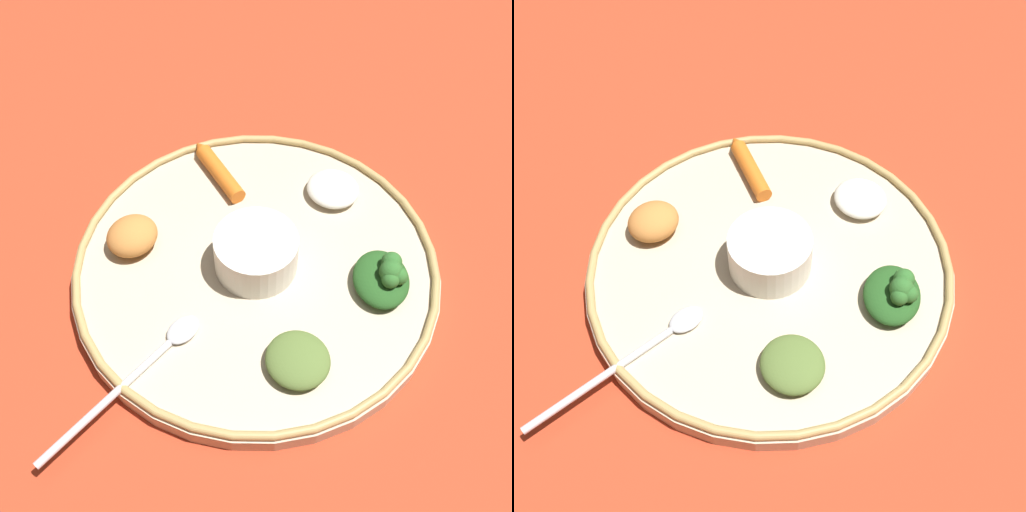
% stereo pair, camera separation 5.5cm
% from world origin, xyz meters
% --- Properties ---
extents(ground_plane, '(2.40, 2.40, 0.00)m').
position_xyz_m(ground_plane, '(0.00, 0.00, 0.00)').
color(ground_plane, '#B7381E').
extents(platter, '(0.36, 0.36, 0.02)m').
position_xyz_m(platter, '(0.00, 0.00, 0.01)').
color(platter, '#C6B293').
rests_on(platter, ground_plane).
extents(platter_rim, '(0.36, 0.36, 0.01)m').
position_xyz_m(platter_rim, '(0.00, 0.00, 0.02)').
color(platter_rim, tan).
rests_on(platter_rim, platter).
extents(center_bowl, '(0.08, 0.08, 0.04)m').
position_xyz_m(center_bowl, '(0.00, 0.00, 0.04)').
color(center_bowl, silver).
rests_on(center_bowl, platter).
extents(spoon, '(0.05, 0.18, 0.01)m').
position_xyz_m(spoon, '(0.03, 0.14, 0.02)').
color(spoon, silver).
rests_on(spoon, platter).
extents(greens_pile, '(0.08, 0.08, 0.04)m').
position_xyz_m(greens_pile, '(-0.12, -0.04, 0.03)').
color(greens_pile, '#23511E').
rests_on(greens_pile, platter).
extents(carrot_near_spoon, '(0.09, 0.06, 0.02)m').
position_xyz_m(carrot_near_spoon, '(0.09, -0.09, 0.03)').
color(carrot_near_spoon, orange).
rests_on(carrot_near_spoon, platter).
extents(mound_collards, '(0.08, 0.08, 0.02)m').
position_xyz_m(mound_collards, '(-0.08, 0.08, 0.03)').
color(mound_collards, '#567033').
rests_on(mound_collards, platter).
extents(mound_squash, '(0.06, 0.06, 0.03)m').
position_xyz_m(mound_squash, '(0.12, 0.04, 0.03)').
color(mound_squash, '#C67A38').
rests_on(mound_squash, platter).
extents(mound_rice_white, '(0.06, 0.06, 0.02)m').
position_xyz_m(mound_rice_white, '(-0.03, -0.12, 0.03)').
color(mound_rice_white, silver).
rests_on(mound_rice_white, platter).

